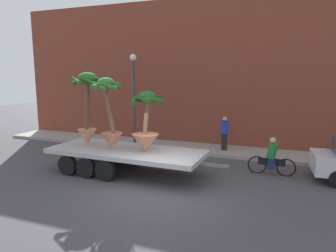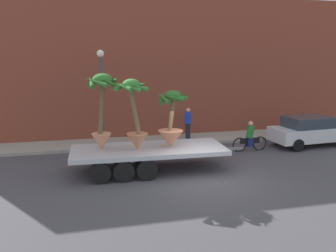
{
  "view_description": "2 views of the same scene",
  "coord_description": "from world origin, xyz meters",
  "px_view_note": "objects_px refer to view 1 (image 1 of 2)",
  "views": [
    {
      "loc": [
        3.94,
        -9.13,
        3.95
      ],
      "look_at": [
        -0.39,
        2.13,
        1.91
      ],
      "focal_mm": 32.73,
      "sensor_mm": 36.0,
      "label": 1
    },
    {
      "loc": [
        -4.41,
        -12.37,
        4.71
      ],
      "look_at": [
        -1.1,
        1.42,
        1.86
      ],
      "focal_mm": 37.57,
      "sensor_mm": 36.0,
      "label": 2
    }
  ],
  "objects_px": {
    "potted_palm_rear": "(87,106)",
    "cyclist": "(272,158)",
    "potted_palm_middle": "(109,115)",
    "street_lamp": "(134,88)",
    "potted_palm_front": "(146,127)",
    "pedestrian_near_gate": "(224,133)",
    "flatbed_trailer": "(121,154)"
  },
  "relations": [
    {
      "from": "potted_palm_rear",
      "to": "potted_palm_front",
      "type": "relative_size",
      "value": 1.3
    },
    {
      "from": "flatbed_trailer",
      "to": "cyclist",
      "type": "xyz_separation_m",
      "value": [
        5.74,
        1.87,
        -0.11
      ]
    },
    {
      "from": "potted_palm_middle",
      "to": "cyclist",
      "type": "xyz_separation_m",
      "value": [
        6.08,
        2.1,
        -1.72
      ]
    },
    {
      "from": "potted_palm_front",
      "to": "street_lamp",
      "type": "distance_m",
      "value": 4.89
    },
    {
      "from": "cyclist",
      "to": "flatbed_trailer",
      "type": "bearing_deg",
      "value": -161.94
    },
    {
      "from": "potted_palm_middle",
      "to": "street_lamp",
      "type": "distance_m",
      "value": 4.33
    },
    {
      "from": "potted_palm_front",
      "to": "cyclist",
      "type": "bearing_deg",
      "value": 23.27
    },
    {
      "from": "potted_palm_front",
      "to": "cyclist",
      "type": "relative_size",
      "value": 1.28
    },
    {
      "from": "potted_palm_middle",
      "to": "flatbed_trailer",
      "type": "bearing_deg",
      "value": 34.27
    },
    {
      "from": "potted_palm_middle",
      "to": "street_lamp",
      "type": "relative_size",
      "value": 0.59
    },
    {
      "from": "street_lamp",
      "to": "potted_palm_middle",
      "type": "bearing_deg",
      "value": -75.92
    },
    {
      "from": "potted_palm_rear",
      "to": "street_lamp",
      "type": "xyz_separation_m",
      "value": [
        0.2,
        3.81,
        0.6
      ]
    },
    {
      "from": "potted_palm_rear",
      "to": "pedestrian_near_gate",
      "type": "height_order",
      "value": "potted_palm_rear"
    },
    {
      "from": "potted_palm_front",
      "to": "pedestrian_near_gate",
      "type": "bearing_deg",
      "value": 65.54
    },
    {
      "from": "potted_palm_middle",
      "to": "potted_palm_front",
      "type": "xyz_separation_m",
      "value": [
        1.53,
        0.15,
        -0.41
      ]
    },
    {
      "from": "flatbed_trailer",
      "to": "street_lamp",
      "type": "distance_m",
      "value": 4.8
    },
    {
      "from": "potted_palm_front",
      "to": "street_lamp",
      "type": "relative_size",
      "value": 0.49
    },
    {
      "from": "cyclist",
      "to": "potted_palm_front",
      "type": "bearing_deg",
      "value": -156.73
    },
    {
      "from": "potted_palm_rear",
      "to": "street_lamp",
      "type": "bearing_deg",
      "value": 87.03
    },
    {
      "from": "flatbed_trailer",
      "to": "street_lamp",
      "type": "bearing_deg",
      "value": 109.47
    },
    {
      "from": "potted_palm_middle",
      "to": "potted_palm_rear",
      "type": "bearing_deg",
      "value": 165.65
    },
    {
      "from": "flatbed_trailer",
      "to": "pedestrian_near_gate",
      "type": "bearing_deg",
      "value": 54.23
    },
    {
      "from": "flatbed_trailer",
      "to": "potted_palm_front",
      "type": "bearing_deg",
      "value": -4.06
    },
    {
      "from": "street_lamp",
      "to": "cyclist",
      "type": "bearing_deg",
      "value": -15.84
    },
    {
      "from": "potted_palm_middle",
      "to": "pedestrian_near_gate",
      "type": "distance_m",
      "value": 6.23
    },
    {
      "from": "potted_palm_rear",
      "to": "street_lamp",
      "type": "height_order",
      "value": "street_lamp"
    },
    {
      "from": "potted_palm_rear",
      "to": "cyclist",
      "type": "distance_m",
      "value": 7.78
    },
    {
      "from": "potted_palm_middle",
      "to": "potted_palm_front",
      "type": "bearing_deg",
      "value": 5.52
    },
    {
      "from": "potted_palm_rear",
      "to": "cyclist",
      "type": "height_order",
      "value": "potted_palm_rear"
    },
    {
      "from": "flatbed_trailer",
      "to": "potted_palm_middle",
      "type": "height_order",
      "value": "potted_palm_middle"
    },
    {
      "from": "cyclist",
      "to": "pedestrian_near_gate",
      "type": "xyz_separation_m",
      "value": [
        -2.41,
        2.75,
        0.37
      ]
    },
    {
      "from": "flatbed_trailer",
      "to": "potted_palm_middle",
      "type": "bearing_deg",
      "value": -145.73
    }
  ]
}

